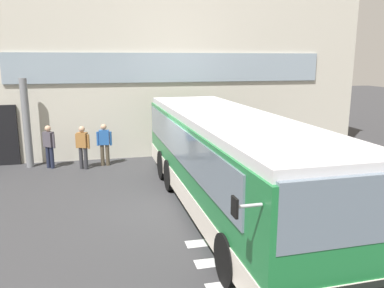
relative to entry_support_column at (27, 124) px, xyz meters
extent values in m
cube|color=#353538|center=(4.80, -5.40, -1.74)|extent=(80.00, 90.00, 0.02)
cube|color=silver|center=(6.80, -9.60, -1.72)|extent=(4.40, 0.36, 0.01)
cube|color=silver|center=(6.80, -8.70, -1.72)|extent=(4.40, 0.36, 0.01)
cube|color=silver|center=(6.80, -7.80, -1.72)|extent=(4.40, 0.36, 0.01)
cube|color=beige|center=(4.80, 6.60, 1.96)|extent=(19.29, 12.00, 7.38)
cube|color=#8C9EAD|center=(5.80, 0.56, 2.07)|extent=(13.29, 0.10, 1.20)
cylinder|color=slate|center=(0.00, 0.00, 0.00)|extent=(0.28, 0.28, 3.45)
cube|color=#1E7238|center=(6.14, -6.01, -0.30)|extent=(2.82, 10.60, 2.15)
cube|color=silver|center=(6.14, -6.01, -1.10)|extent=(2.86, 10.64, 0.55)
cube|color=silver|center=(6.14, -6.01, 0.87)|extent=(2.72, 10.40, 0.20)
cube|color=slate|center=(6.28, -11.23, 0.30)|extent=(2.35, 0.18, 1.05)
cube|color=slate|center=(7.43, -5.68, 0.20)|extent=(0.28, 9.34, 0.95)
cube|color=slate|center=(4.84, -5.74, 0.20)|extent=(0.28, 9.34, 0.95)
cube|color=black|center=(6.28, -11.23, 0.65)|extent=(2.15, 0.16, 0.28)
cylinder|color=#B7B7BF|center=(4.78, -11.07, 0.45)|extent=(0.40, 0.06, 0.05)
cube|color=black|center=(4.58, -11.07, 0.45)|extent=(0.05, 0.20, 0.28)
cylinder|color=black|center=(7.41, -9.45, -1.23)|extent=(0.33, 1.01, 1.00)
cylinder|color=black|center=(5.06, -9.51, -1.23)|extent=(0.33, 1.01, 1.00)
cylinder|color=black|center=(7.26, -3.91, -1.23)|extent=(0.33, 1.01, 1.00)
cylinder|color=black|center=(4.91, -3.97, -1.23)|extent=(0.33, 1.01, 1.00)
cylinder|color=black|center=(7.23, -2.61, -1.23)|extent=(0.33, 1.01, 1.00)
cylinder|color=black|center=(4.88, -2.67, -1.23)|extent=(0.33, 1.01, 1.00)
cylinder|color=#1E2338|center=(0.88, -0.40, -1.30)|extent=(0.15, 0.15, 0.85)
cylinder|color=#1E2338|center=(0.72, -0.28, -1.30)|extent=(0.15, 0.15, 0.85)
cube|color=#4C4751|center=(0.80, -0.34, -0.59)|extent=(0.44, 0.41, 0.58)
sphere|color=tan|center=(0.80, -0.34, -0.17)|extent=(0.23, 0.23, 0.23)
cylinder|color=#4C4751|center=(1.00, -0.50, -0.64)|extent=(0.09, 0.09, 0.55)
cylinder|color=#4C4751|center=(0.60, -0.19, -0.64)|extent=(0.09, 0.09, 0.55)
cylinder|color=#2D2D33|center=(2.16, -0.81, -1.30)|extent=(0.15, 0.15, 0.85)
cylinder|color=#2D2D33|center=(1.98, -0.72, -1.30)|extent=(0.15, 0.15, 0.85)
cube|color=#996633|center=(2.07, -0.76, -0.59)|extent=(0.44, 0.37, 0.58)
sphere|color=tan|center=(2.07, -0.76, -0.17)|extent=(0.23, 0.23, 0.23)
cylinder|color=#996633|center=(2.29, -0.88, -0.64)|extent=(0.09, 0.09, 0.55)
cylinder|color=#996633|center=(1.85, -0.65, -0.64)|extent=(0.09, 0.09, 0.55)
cylinder|color=#4C4233|center=(2.98, -0.45, -1.30)|extent=(0.15, 0.15, 0.85)
cylinder|color=#4C4233|center=(2.78, -0.43, -1.30)|extent=(0.15, 0.15, 0.85)
cube|color=#2659A5|center=(2.88, -0.44, -0.59)|extent=(0.40, 0.26, 0.58)
sphere|color=tan|center=(2.88, -0.44, -0.17)|extent=(0.23, 0.23, 0.23)
cylinder|color=#2659A5|center=(3.13, -0.47, -0.64)|extent=(0.09, 0.09, 0.55)
cylinder|color=#2659A5|center=(2.63, -0.41, -0.64)|extent=(0.09, 0.09, 0.55)
camera|label=1|loc=(2.90, -15.78, 2.41)|focal=36.36mm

